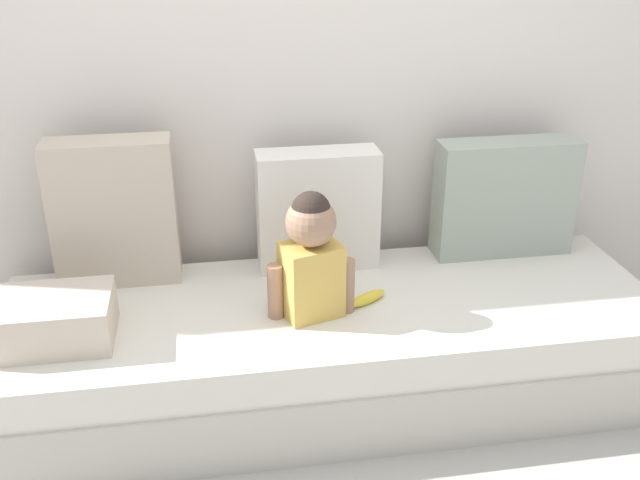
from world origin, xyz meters
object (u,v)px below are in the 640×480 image
Objects in this scene: couch at (331,347)px; folded_blanket at (50,320)px; banana at (367,298)px; throw_pillow_right at (504,198)px; throw_pillow_center at (318,210)px; toddler at (311,253)px; throw_pillow_left at (114,212)px.

folded_blanket is at bearing -173.90° from couch.
throw_pillow_right is at bearing 27.96° from banana.
toddler is at bearing -102.60° from throw_pillow_center.
banana reaches higher than couch.
banana is at bearing -69.70° from throw_pillow_center.
toddler is (-0.08, -0.38, 0.00)m from throw_pillow_center.
couch is 0.44m from toddler.
throw_pillow_left is at bearing 150.98° from toddler.
couch is at bearing -90.00° from throw_pillow_center.
banana is at bearing 10.29° from toddler.
throw_pillow_left reaches higher than toddler.
toddler is 0.30m from banana.
couch is 1.00m from folded_blanket.
toddler is (-0.08, -0.07, 0.43)m from couch.
toddler is 1.14× the size of folded_blanket.
throw_pillow_left is at bearing 159.14° from banana.
throw_pillow_center is 0.39m from toddler.
throw_pillow_center is (0.00, 0.31, 0.43)m from couch.
throw_pillow_left reaches higher than folded_blanket.
throw_pillow_left reaches higher than couch.
couch is 0.53m from throw_pillow_center.
throw_pillow_right reaches higher than toddler.
throw_pillow_center is at bearing 110.30° from banana.
throw_pillow_left reaches higher than banana.
toddler is at bearing -29.02° from throw_pillow_left.
toddler is at bearing -140.42° from couch.
throw_pillow_center reaches higher than toddler.
throw_pillow_left is 0.99m from banana.
throw_pillow_left reaches higher than throw_pillow_center.
throw_pillow_left is 0.98× the size of throw_pillow_right.
toddler is 0.88m from folded_blanket.
throw_pillow_center is at bearing 180.00° from throw_pillow_right.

